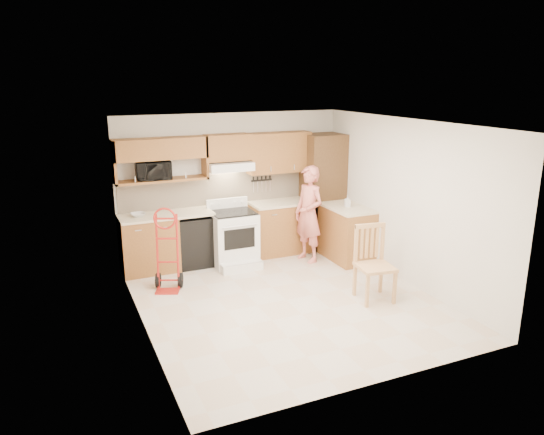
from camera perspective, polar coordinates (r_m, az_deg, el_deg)
floor at (r=7.44m, az=1.57°, el=-9.21°), size 4.00×4.50×0.02m
ceiling at (r=6.79m, az=1.73°, el=10.51°), size 4.00×4.50×0.02m
wall_back at (r=9.05m, az=-4.51°, el=3.62°), size 4.00×0.02×2.50m
wall_front at (r=5.16m, az=12.51°, el=-5.83°), size 4.00×0.02×2.50m
wall_left at (r=6.44m, az=-14.74°, el=-1.70°), size 0.02×4.50×2.50m
wall_right at (r=8.06m, az=14.68°, el=1.69°), size 0.02×4.50×2.50m
backsplash at (r=9.04m, az=-4.45°, el=3.28°), size 3.92×0.03×0.55m
lower_cab_left at (r=8.59m, az=-13.51°, el=-2.94°), size 0.90×0.60×0.90m
dishwasher at (r=8.75m, az=-8.67°, el=-2.52°), size 0.60×0.60×0.85m
lower_cab_right at (r=9.27m, az=1.08°, el=-1.15°), size 1.14×0.60×0.90m
countertop_left at (r=8.51m, az=-11.72°, el=0.30°), size 1.50×0.63×0.04m
countertop_right at (r=9.14m, az=1.10°, el=1.67°), size 1.14×0.63×0.04m
cab_return_right at (r=8.99m, az=8.27°, el=-1.83°), size 0.60×1.00×0.90m
countertop_return at (r=8.87m, az=8.39°, el=1.07°), size 0.63×1.00×0.04m
pantry_tall at (r=9.48m, az=5.61°, el=2.90°), size 0.70×0.60×2.10m
upper_cab_left at (r=8.43m, az=-12.31°, el=7.49°), size 1.50×0.33×0.34m
upper_shelf_mw at (r=8.52m, az=-12.12°, el=4.09°), size 1.50×0.33×0.04m
upper_cab_center at (r=8.73m, az=-4.96°, el=7.78°), size 0.76×0.33×0.44m
upper_cab_right at (r=9.10m, az=0.77°, el=7.25°), size 1.14×0.33×0.70m
range_hood at (r=8.72m, az=-4.78°, el=5.71°), size 0.76×0.46×0.14m
knife_strip at (r=9.19m, az=-1.15°, el=3.79°), size 0.40×0.05×0.29m
microwave at (r=8.46m, az=-13.06°, el=5.13°), size 0.56×0.39×0.30m
range at (r=8.62m, az=-4.21°, el=-1.84°), size 0.73×0.96×1.08m
person at (r=8.75m, az=4.11°, el=0.38°), size 0.53×0.68×1.66m
hand_truck at (r=7.72m, az=-11.63°, el=-3.95°), size 0.57×0.55×1.14m
dining_chair at (r=7.40m, az=11.41°, el=-5.11°), size 0.55×0.59×1.07m
soap_bottle at (r=8.85m, az=8.38°, el=1.82°), size 0.11×0.11×0.19m
bowl at (r=8.42m, az=-14.67°, el=0.30°), size 0.25×0.25×0.06m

